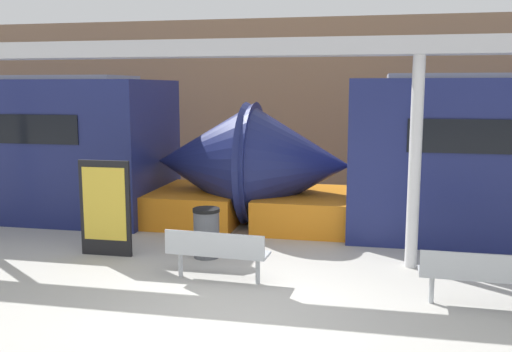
{
  "coord_description": "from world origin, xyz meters",
  "views": [
    {
      "loc": [
        1.63,
        -6.9,
        2.94
      ],
      "look_at": [
        -0.39,
        2.77,
        1.4
      ],
      "focal_mm": 40.0,
      "sensor_mm": 36.0,
      "label": 1
    }
  ],
  "objects_px": {
    "bench_near": "(217,250)",
    "poster_board": "(105,208)",
    "trash_bin": "(207,233)",
    "bench_far": "(491,274)",
    "support_column_near": "(415,164)"
  },
  "relations": [
    {
      "from": "poster_board",
      "to": "support_column_near",
      "type": "xyz_separation_m",
      "value": [
        5.22,
        0.43,
        0.87
      ]
    },
    {
      "from": "bench_far",
      "to": "support_column_near",
      "type": "bearing_deg",
      "value": 119.77
    },
    {
      "from": "support_column_near",
      "to": "bench_near",
      "type": "bearing_deg",
      "value": -155.02
    },
    {
      "from": "poster_board",
      "to": "trash_bin",
      "type": "bearing_deg",
      "value": 8.15
    },
    {
      "from": "support_column_near",
      "to": "trash_bin",
      "type": "bearing_deg",
      "value": -177.06
    },
    {
      "from": "poster_board",
      "to": "support_column_near",
      "type": "relative_size",
      "value": 0.49
    },
    {
      "from": "bench_far",
      "to": "poster_board",
      "type": "height_order",
      "value": "poster_board"
    },
    {
      "from": "bench_near",
      "to": "support_column_near",
      "type": "xyz_separation_m",
      "value": [
        2.94,
        1.37,
        1.23
      ]
    },
    {
      "from": "bench_far",
      "to": "poster_board",
      "type": "relative_size",
      "value": 1.09
    },
    {
      "from": "trash_bin",
      "to": "bench_far",
      "type": "bearing_deg",
      "value": -19.24
    },
    {
      "from": "bench_far",
      "to": "poster_board",
      "type": "distance_m",
      "value": 6.28
    },
    {
      "from": "bench_far",
      "to": "poster_board",
      "type": "xyz_separation_m",
      "value": [
        -6.14,
        1.27,
        0.36
      ]
    },
    {
      "from": "bench_near",
      "to": "poster_board",
      "type": "distance_m",
      "value": 2.49
    },
    {
      "from": "support_column_near",
      "to": "bench_far",
      "type": "bearing_deg",
      "value": -61.8
    },
    {
      "from": "poster_board",
      "to": "bench_far",
      "type": "bearing_deg",
      "value": -11.73
    }
  ]
}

